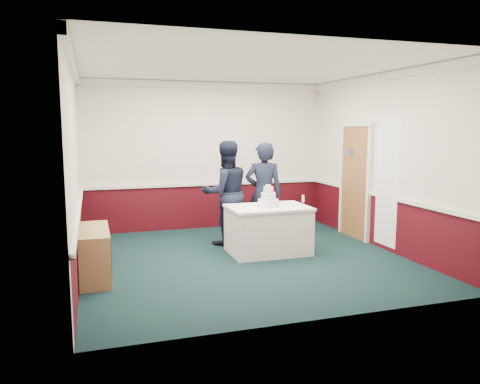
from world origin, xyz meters
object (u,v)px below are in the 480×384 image
object	(u,v)px
cake_knife	(271,208)
person_man	(226,193)
sideboard	(95,254)
person_woman	(264,194)
champagne_flute	(303,199)
cake_table	(268,229)
wedding_cake	(268,200)

from	to	relation	value
cake_knife	person_man	xyz separation A→B (m)	(-0.47, 1.01, 0.13)
sideboard	person_woman	xyz separation A→B (m)	(2.91, 1.12, 0.56)
person_woman	champagne_flute	bearing A→B (deg)	130.26
sideboard	cake_table	xyz separation A→B (m)	(2.77, 0.51, 0.05)
cake_table	champagne_flute	bearing A→B (deg)	-29.25
champagne_flute	sideboard	bearing A→B (deg)	-176.01
cake_table	person_man	distance (m)	1.09
wedding_cake	person_woman	bearing A→B (deg)	76.39
cake_knife	champagne_flute	xyz separation A→B (m)	(0.53, -0.08, 0.14)
wedding_cake	person_man	distance (m)	0.95
sideboard	person_man	bearing A→B (deg)	30.17
champagne_flute	wedding_cake	bearing A→B (deg)	150.75
wedding_cake	cake_knife	xyz separation A→B (m)	(-0.03, -0.20, -0.11)
champagne_flute	person_woman	bearing A→B (deg)	111.62
wedding_cake	champagne_flute	size ratio (longest dim) A/B	1.78
sideboard	champagne_flute	size ratio (longest dim) A/B	5.85
cake_knife	champagne_flute	distance (m)	0.55
sideboard	champagne_flute	xyz separation A→B (m)	(3.27, 0.23, 0.58)
wedding_cake	person_woman	size ratio (longest dim) A/B	0.20
person_man	person_woman	world-z (taller)	person_man
cake_table	wedding_cake	distance (m)	0.50
sideboard	wedding_cake	xyz separation A→B (m)	(2.77, 0.51, 0.55)
champagne_flute	person_man	xyz separation A→B (m)	(-1.00, 1.09, -0.00)
champagne_flute	person_man	size ratio (longest dim) A/B	0.11
cake_table	person_woman	xyz separation A→B (m)	(0.15, 0.61, 0.51)
wedding_cake	cake_table	bearing A→B (deg)	-90.00
champagne_flute	person_man	distance (m)	1.48
champagne_flute	cake_table	bearing A→B (deg)	150.75
cake_table	person_woman	distance (m)	0.81
champagne_flute	person_woman	xyz separation A→B (m)	(-0.35, 0.89, -0.01)
cake_knife	champagne_flute	bearing A→B (deg)	14.46
sideboard	cake_knife	bearing A→B (deg)	6.42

